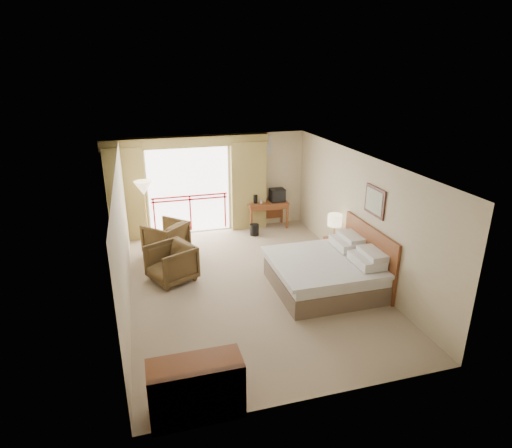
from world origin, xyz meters
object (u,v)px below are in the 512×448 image
object	(u,v)px
armchair_far	(167,252)
dresser	(196,389)
desk	(267,207)
side_table	(164,250)
nightstand	(334,250)
tv	(277,195)
table_lamp	(335,220)
floor_lamp	(144,191)
armchair_near	(173,280)
bed	(326,272)
wastebasket	(254,230)

from	to	relation	value
armchair_far	dresser	world-z (taller)	dresser
desk	side_table	world-z (taller)	desk
nightstand	tv	xyz separation A→B (m)	(-0.56, 2.63, 0.67)
side_table	table_lamp	bearing A→B (deg)	-13.61
nightstand	side_table	size ratio (longest dim) A/B	1.16
tv	side_table	distance (m)	3.79
armchair_far	floor_lamp	xyz separation A→B (m)	(-0.42, 0.57, 1.50)
armchair_near	bed	bearing A→B (deg)	42.16
wastebasket	floor_lamp	world-z (taller)	floor_lamp
tv	wastebasket	distance (m)	1.24
armchair_far	dresser	size ratio (longest dim) A/B	0.72
desk	armchair_near	distance (m)	4.01
nightstand	desk	distance (m)	2.84
nightstand	desk	size ratio (longest dim) A/B	0.48
nightstand	desk	bearing A→B (deg)	109.91
table_lamp	armchair_near	size ratio (longest dim) A/B	0.65
tv	armchair_near	size ratio (longest dim) A/B	0.46
bed	side_table	bearing A→B (deg)	145.51
desk	wastebasket	distance (m)	0.88
side_table	dresser	distance (m)	4.93
side_table	tv	bearing A→B (deg)	25.78
bed	wastebasket	bearing A→B (deg)	101.01
table_lamp	dresser	xyz separation A→B (m)	(-3.87, -3.97, -0.61)
wastebasket	armchair_far	size ratio (longest dim) A/B	0.35
side_table	wastebasket	bearing A→B (deg)	23.87
tv	dresser	size ratio (longest dim) A/B	0.33
bed	nightstand	xyz separation A→B (m)	(0.74, 1.19, -0.10)
nightstand	armchair_near	xyz separation A→B (m)	(-3.84, 0.06, -0.28)
armchair_near	armchair_far	bearing A→B (deg)	153.90
bed	side_table	distance (m)	3.87
nightstand	armchair_near	bearing A→B (deg)	-178.80
table_lamp	tv	world-z (taller)	table_lamp
nightstand	armchair_far	world-z (taller)	nightstand
wastebasket	dresser	bearing A→B (deg)	-112.34
desk	floor_lamp	bearing A→B (deg)	-168.87
bed	desk	distance (m)	3.88
tv	armchair_near	xyz separation A→B (m)	(-3.27, -2.57, -0.95)
desk	bed	bearing A→B (deg)	-85.85
tv	desk	bearing A→B (deg)	175.50
wastebasket	side_table	world-z (taller)	side_table
nightstand	armchair_near	size ratio (longest dim) A/B	0.62
floor_lamp	bed	bearing A→B (deg)	-43.62
table_lamp	side_table	size ratio (longest dim) A/B	1.23
armchair_near	floor_lamp	size ratio (longest dim) A/B	0.52
armchair_near	dresser	distance (m)	4.00
table_lamp	tv	distance (m)	2.64
wastebasket	armchair_near	bearing A→B (deg)	-139.82
armchair_far	armchair_near	world-z (taller)	armchair_near
wastebasket	armchair_near	world-z (taller)	armchair_near
armchair_far	armchair_near	size ratio (longest dim) A/B	1.00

